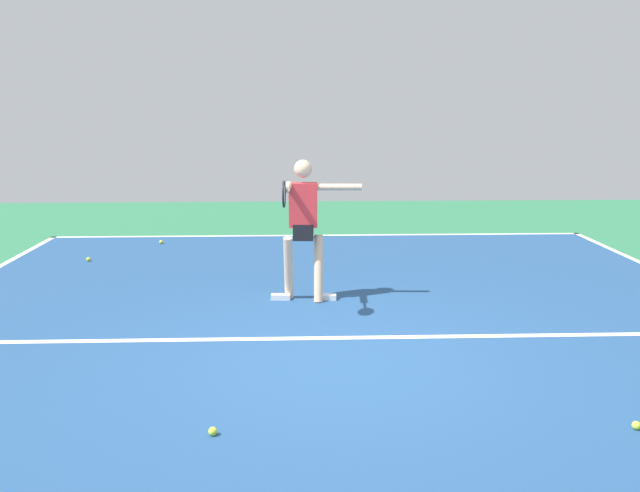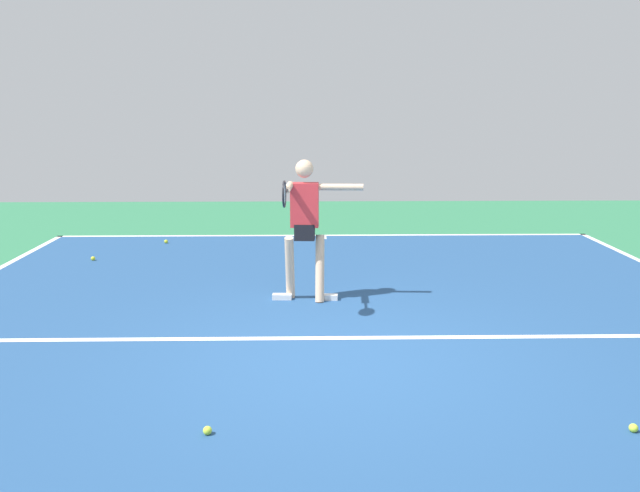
{
  "view_description": "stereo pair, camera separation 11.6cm",
  "coord_description": "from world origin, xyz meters",
  "px_view_note": "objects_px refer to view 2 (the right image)",
  "views": [
    {
      "loc": [
        0.42,
        5.9,
        2.37
      ],
      "look_at": [
        0.17,
        -1.01,
        0.9
      ],
      "focal_mm": 37.09,
      "sensor_mm": 36.0,
      "label": 1
    },
    {
      "loc": [
        0.31,
        5.9,
        2.37
      ],
      "look_at": [
        0.17,
        -1.01,
        0.9
      ],
      "focal_mm": 37.09,
      "sensor_mm": 36.0,
      "label": 2
    }
  ],
  "objects_px": {
    "tennis_player": "(305,221)",
    "tennis_ball_near_service_line": "(166,241)",
    "tennis_ball_far_corner": "(93,258)",
    "tennis_ball_by_baseline": "(633,428)",
    "tennis_ball_by_sideline": "(207,430)"
  },
  "relations": [
    {
      "from": "tennis_ball_by_sideline",
      "to": "tennis_ball_by_baseline",
      "type": "bearing_deg",
      "value": 179.55
    },
    {
      "from": "tennis_ball_by_baseline",
      "to": "tennis_ball_near_service_line",
      "type": "height_order",
      "value": "same"
    },
    {
      "from": "tennis_player",
      "to": "tennis_ball_by_sideline",
      "type": "bearing_deg",
      "value": 81.06
    },
    {
      "from": "tennis_player",
      "to": "tennis_ball_far_corner",
      "type": "distance_m",
      "value": 4.13
    },
    {
      "from": "tennis_player",
      "to": "tennis_ball_by_baseline",
      "type": "xyz_separation_m",
      "value": [
        -2.44,
        3.44,
        -0.97
      ]
    },
    {
      "from": "tennis_player",
      "to": "tennis_ball_far_corner",
      "type": "bearing_deg",
      "value": -31.06
    },
    {
      "from": "tennis_ball_near_service_line",
      "to": "tennis_player",
      "type": "bearing_deg",
      "value": 124.75
    },
    {
      "from": "tennis_player",
      "to": "tennis_ball_by_sideline",
      "type": "xyz_separation_m",
      "value": [
        0.71,
        3.41,
        -0.97
      ]
    },
    {
      "from": "tennis_ball_by_sideline",
      "to": "tennis_ball_near_service_line",
      "type": "xyz_separation_m",
      "value": [
        1.75,
        -6.96,
        0.0
      ]
    },
    {
      "from": "tennis_ball_far_corner",
      "to": "tennis_ball_by_baseline",
      "type": "relative_size",
      "value": 1.0
    },
    {
      "from": "tennis_player",
      "to": "tennis_ball_near_service_line",
      "type": "height_order",
      "value": "tennis_player"
    },
    {
      "from": "tennis_player",
      "to": "tennis_ball_by_baseline",
      "type": "bearing_deg",
      "value": 128.2
    },
    {
      "from": "tennis_ball_far_corner",
      "to": "tennis_ball_by_sideline",
      "type": "height_order",
      "value": "same"
    },
    {
      "from": "tennis_player",
      "to": "tennis_ball_near_service_line",
      "type": "xyz_separation_m",
      "value": [
        2.46,
        -3.55,
        -0.97
      ]
    },
    {
      "from": "tennis_player",
      "to": "tennis_ball_far_corner",
      "type": "xyz_separation_m",
      "value": [
        3.33,
        -2.24,
        -0.97
      ]
    }
  ]
}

